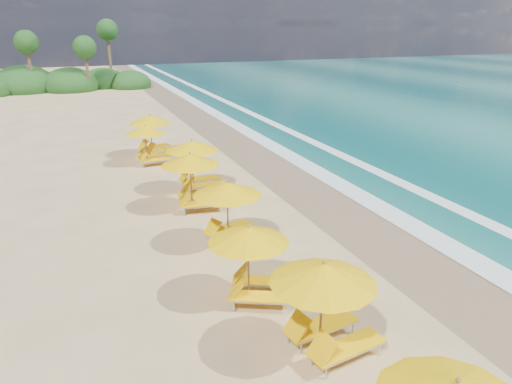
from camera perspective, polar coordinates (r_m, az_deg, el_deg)
ground at (r=19.50m, az=0.00°, el=-3.33°), size 160.00×160.00×0.00m
wet_sand at (r=21.18m, az=10.13°, el=-1.73°), size 4.00×160.00×0.01m
surf_foam at (r=22.64m, az=15.99°, el=-0.73°), size 4.00×160.00×0.01m
station_1 at (r=11.56m, az=8.62°, el=-12.81°), size 3.00×2.84×2.54m
station_2 at (r=13.55m, az=-0.14°, el=-7.96°), size 3.08×3.07×2.34m
station_3 at (r=16.92m, az=-2.91°, el=-1.95°), size 3.18×3.13×2.46m
station_4 at (r=20.35m, az=-7.23°, el=1.74°), size 2.98×2.83×2.52m
station_5 at (r=22.67m, az=-7.07°, el=3.61°), size 2.71×2.50×2.53m
station_6 at (r=27.56m, az=-12.61°, el=5.80°), size 2.45×2.26×2.26m
station_7 at (r=29.41m, az=-12.07°, el=6.99°), size 3.22×3.14×2.53m
treeline at (r=62.68m, az=-24.94°, el=11.70°), size 25.80×8.80×9.74m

